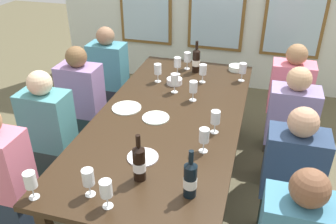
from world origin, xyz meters
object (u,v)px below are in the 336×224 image
object	(u,v)px
wine_glass_4	(203,70)
wine_glass_3	(106,189)
wine_glass_9	(158,70)
seated_person_4	(109,80)
seated_person_2	(4,183)
seated_person_7	(288,133)
white_plate_1	(127,108)
seated_person_0	(50,138)
white_plate_0	(143,157)
tasting_bowl_0	(236,68)
dining_table	(169,122)
wine_bottle_2	(190,179)
wine_glass_1	(215,118)
seated_person_5	(288,103)
wine_bottle_1	(139,163)
tasting_bowl_1	(174,81)
white_plate_2	(156,118)
wine_glass_10	(204,137)
wine_bottle_0	(196,60)
wine_glass_6	(243,69)
wine_glass_8	(193,87)
seated_person_6	(83,106)
wine_glass_5	(88,178)
wine_glass_11	(175,80)
seated_person_1	(290,184)
wine_glass_2	(177,63)
wine_glass_0	(187,58)
wine_glass_7	(30,181)

from	to	relation	value
wine_glass_4	wine_glass_3	bearing A→B (deg)	-96.35
wine_glass_9	seated_person_4	world-z (taller)	seated_person_4
seated_person_2	seated_person_7	bearing A→B (deg)	32.15
wine_glass_4	white_plate_1	bearing A→B (deg)	-126.72
seated_person_0	seated_person_4	bearing A→B (deg)	90.00
white_plate_0	tasting_bowl_0	xyz separation A→B (m)	(0.42, 1.61, 0.02)
dining_table	wine_bottle_2	distance (m)	0.91
wine_glass_1	seated_person_5	distance (m)	1.22
seated_person_2	seated_person_7	world-z (taller)	same
seated_person_7	wine_bottle_1	bearing A→B (deg)	-129.04
seated_person_7	wine_glass_1	bearing A→B (deg)	-138.68
tasting_bowl_1	white_plate_1	bearing A→B (deg)	-114.52
tasting_bowl_0	seated_person_2	distance (m)	2.31
white_plate_2	wine_bottle_2	xyz separation A→B (m)	(0.44, -0.75, 0.11)
tasting_bowl_1	wine_glass_10	bearing A→B (deg)	-64.73
wine_glass_1	seated_person_2	world-z (taller)	seated_person_2
white_plate_1	wine_bottle_0	xyz separation A→B (m)	(0.38, 0.88, 0.11)
white_plate_1	wine_glass_4	distance (m)	0.83
wine_glass_6	wine_glass_8	bearing A→B (deg)	-124.96
seated_person_5	seated_person_4	bearing A→B (deg)	179.31
wine_glass_1	wine_glass_8	size ratio (longest dim) A/B	1.00
white_plate_0	wine_glass_3	distance (m)	0.47
wine_bottle_0	seated_person_2	distance (m)	2.00
wine_glass_1	seated_person_6	size ratio (longest dim) A/B	0.16
wine_glass_5	seated_person_0	distance (m)	1.08
wine_glass_11	seated_person_5	world-z (taller)	seated_person_5
white_plate_1	wine_glass_11	xyz separation A→B (m)	(0.30, 0.39, 0.11)
dining_table	seated_person_5	size ratio (longest dim) A/B	2.11
tasting_bowl_0	wine_glass_3	world-z (taller)	wine_glass_3
wine_glass_1	seated_person_2	size ratio (longest dim) A/B	0.16
wine_glass_6	seated_person_6	world-z (taller)	seated_person_6
wine_glass_10	seated_person_1	bearing A→B (deg)	8.10
wine_bottle_2	wine_glass_2	distance (m)	1.68
seated_person_4	white_plate_0	bearing A→B (deg)	-58.35
wine_glass_0	wine_glass_9	xyz separation A→B (m)	(-0.19, -0.37, -0.00)
white_plate_0	white_plate_2	distance (m)	0.50
wine_glass_10	seated_person_4	distance (m)	1.85
seated_person_0	wine_glass_8	bearing A→B (deg)	27.65
wine_glass_5	wine_bottle_2	bearing A→B (deg)	15.46
wine_glass_2	wine_glass_3	distance (m)	1.81
wine_glass_1	seated_person_0	distance (m)	1.36
white_plate_0	wine_bottle_2	distance (m)	0.46
white_plate_0	dining_table	bearing A→B (deg)	88.12
wine_glass_1	wine_glass_10	size ratio (longest dim) A/B	1.00
wine_glass_7	white_plate_0	bearing A→B (deg)	47.59
wine_glass_6	seated_person_0	size ratio (longest dim) A/B	0.16
white_plate_2	wine_glass_6	world-z (taller)	wine_glass_6
wine_glass_3	seated_person_6	size ratio (longest dim) A/B	0.16
wine_glass_10	seated_person_4	xyz separation A→B (m)	(-1.28, 1.30, -0.33)
white_plate_2	seated_person_7	xyz separation A→B (m)	(1.02, 0.41, -0.22)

